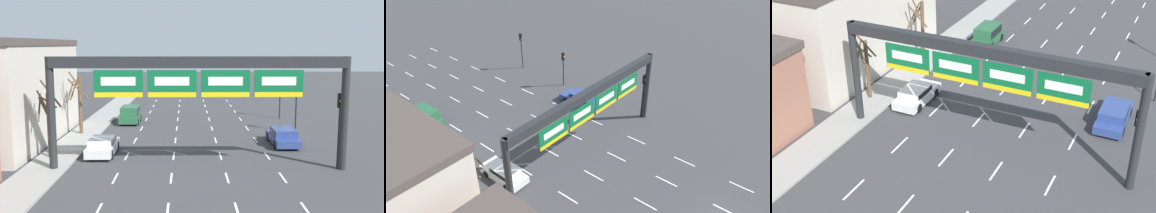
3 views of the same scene
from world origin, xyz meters
TOP-DOWN VIEW (x-y plane):
  - lane_dashes at (-0.00, 13.50)m, footprint 10.02×67.00m
  - sign_gantry at (0.00, 12.65)m, footprint 18.59×0.70m
  - suv_green at (-6.35, 28.90)m, footprint 1.87×3.92m
  - car_blue at (6.82, 19.33)m, footprint 1.90×4.69m
  - car_white at (-6.70, 16.37)m, footprint 1.82×4.20m
  - traffic_light_near_gantry at (8.95, 23.86)m, footprint 0.30×0.35m
  - traffic_light_mid_block at (8.86, 12.92)m, footprint 0.30×0.35m
  - traffic_light_far_end at (9.15, 31.29)m, footprint 0.30×0.35m
  - tree_bare_second at (-10.15, 15.36)m, footprint 1.70×1.53m
  - tree_bare_third at (-10.01, 23.24)m, footprint 1.87×1.87m

SIDE VIEW (x-z plane):
  - lane_dashes at x=0.00m, z-range 0.00..0.01m
  - car_white at x=-6.70m, z-range 0.05..1.36m
  - car_blue at x=6.82m, z-range 0.05..1.40m
  - suv_green at x=-6.35m, z-range 0.09..1.80m
  - tree_bare_second at x=-10.15m, z-range 0.14..5.52m
  - traffic_light_near_gantry at x=8.95m, z-range 0.92..5.11m
  - tree_bare_third at x=-10.01m, z-range 0.32..5.72m
  - traffic_light_far_end at x=9.15m, z-range 1.01..5.74m
  - traffic_light_mid_block at x=8.86m, z-range 1.02..5.81m
  - sign_gantry at x=0.00m, z-range 2.16..9.25m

